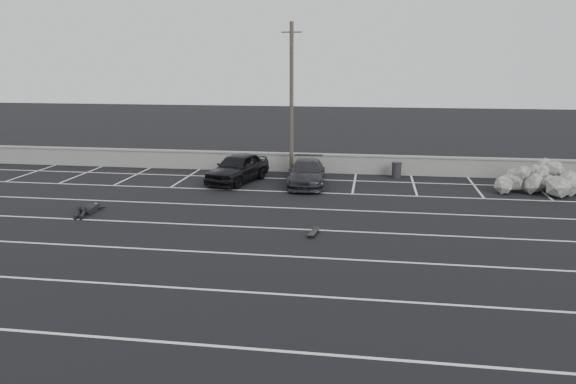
% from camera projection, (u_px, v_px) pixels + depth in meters
% --- Properties ---
extents(ground, '(120.00, 120.00, 0.00)m').
position_uv_depth(ground, '(219.00, 253.00, 18.41)').
color(ground, black).
rests_on(ground, ground).
extents(seawall, '(50.00, 0.45, 1.06)m').
position_uv_depth(seawall, '(285.00, 162.00, 31.75)').
color(seawall, gray).
rests_on(seawall, ground).
extents(stall_lines, '(36.00, 20.05, 0.01)m').
position_uv_depth(stall_lines, '(246.00, 217.00, 22.66)').
color(stall_lines, silver).
rests_on(stall_lines, ground).
extents(car_left, '(2.91, 4.73, 1.51)m').
position_uv_depth(car_left, '(238.00, 168.00, 28.88)').
color(car_left, black).
rests_on(car_left, ground).
extents(car_right, '(2.10, 4.52, 1.28)m').
position_uv_depth(car_right, '(307.00, 173.00, 28.17)').
color(car_right, '#24242A').
rests_on(car_right, ground).
extents(utility_pole, '(1.08, 0.22, 8.13)m').
position_uv_depth(utility_pole, '(292.00, 99.00, 30.09)').
color(utility_pole, '#4C4238').
rests_on(utility_pole, ground).
extents(trash_bin, '(0.72, 0.72, 0.84)m').
position_uv_depth(trash_bin, '(396.00, 170.00, 30.01)').
color(trash_bin, black).
rests_on(trash_bin, ground).
extents(riprap_pile, '(4.57, 3.56, 1.26)m').
position_uv_depth(riprap_pile, '(541.00, 183.00, 26.70)').
color(riprap_pile, '#ABA9A0').
rests_on(riprap_pile, ground).
extents(person, '(1.32, 2.57, 0.48)m').
position_uv_depth(person, '(91.00, 206.00, 23.37)').
color(person, black).
rests_on(person, ground).
extents(skateboard, '(0.36, 0.92, 0.11)m').
position_uv_depth(skateboard, '(313.00, 233.00, 20.29)').
color(skateboard, black).
rests_on(skateboard, ground).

